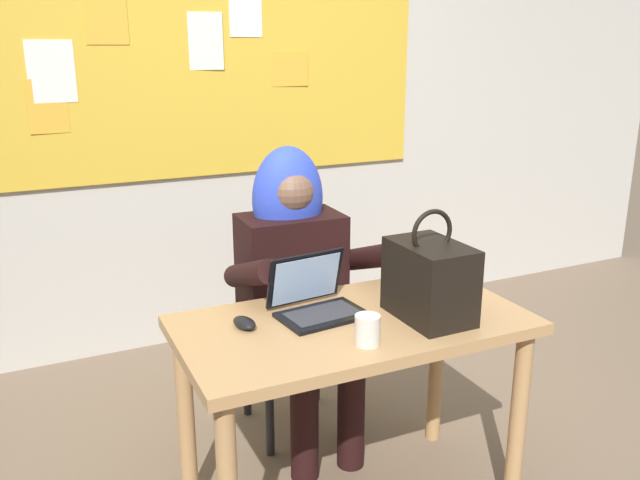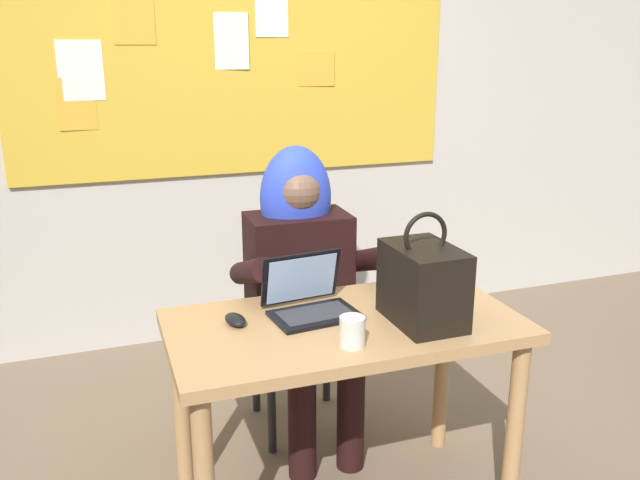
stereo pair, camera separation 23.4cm
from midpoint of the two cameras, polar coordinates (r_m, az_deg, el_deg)
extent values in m
cube|color=beige|center=(3.73, -5.33, 12.34)|extent=(6.65, 0.10, 2.74)
cube|color=gold|center=(3.66, -5.15, 15.07)|extent=(2.40, 0.02, 1.20)
cube|color=white|center=(3.53, -18.12, 13.69)|extent=(0.22, 0.01, 0.29)
cube|color=gold|center=(3.79, 1.45, 14.52)|extent=(0.22, 0.01, 0.19)
cube|color=white|center=(3.71, -2.29, 19.30)|extent=(0.18, 0.01, 0.29)
cube|color=gold|center=(3.55, -13.85, 17.84)|extent=(0.20, 0.00, 0.23)
cube|color=white|center=(3.64, -5.90, 16.67)|extent=(0.20, 0.01, 0.29)
cube|color=gold|center=(3.53, -18.42, 11.03)|extent=(0.18, 0.01, 0.26)
cube|color=tan|center=(2.25, 5.17, -7.45)|extent=(1.19, 0.64, 0.04)
cylinder|color=tan|center=(2.49, 19.10, -15.57)|extent=(0.06, 0.06, 0.71)
cylinder|color=tan|center=(2.50, -9.11, -14.64)|extent=(0.06, 0.06, 0.71)
cylinder|color=tan|center=(2.84, 12.84, -10.82)|extent=(0.06, 0.06, 0.71)
cube|color=black|center=(2.88, 0.66, -8.39)|extent=(0.45, 0.45, 0.04)
cube|color=black|center=(2.96, -0.41, -2.59)|extent=(0.38, 0.06, 0.45)
cylinder|color=#262628|center=(2.89, 4.97, -13.32)|extent=(0.04, 0.04, 0.40)
cylinder|color=#262628|center=(2.80, -1.74, -14.34)|extent=(0.04, 0.04, 0.40)
cylinder|color=#262628|center=(3.17, 2.71, -10.42)|extent=(0.04, 0.04, 0.40)
cylinder|color=#262628|center=(3.09, -3.38, -11.22)|extent=(0.04, 0.04, 0.40)
cylinder|color=black|center=(2.71, 5.21, -15.00)|extent=(0.11, 0.11, 0.44)
cylinder|color=black|center=(2.65, 1.07, -15.75)|extent=(0.11, 0.11, 0.44)
cylinder|color=black|center=(2.73, 3.95, -8.74)|extent=(0.16, 0.43, 0.15)
cylinder|color=black|center=(2.67, -0.10, -9.33)|extent=(0.16, 0.43, 0.15)
cube|color=black|center=(2.79, 0.53, -3.00)|extent=(0.43, 0.27, 0.52)
cylinder|color=black|center=(2.64, 7.28, -1.66)|extent=(0.11, 0.47, 0.24)
cylinder|color=black|center=(2.48, -3.26, -2.79)|extent=(0.11, 0.47, 0.24)
sphere|color=brown|center=(2.69, 0.55, 4.24)|extent=(0.20, 0.20, 0.20)
ellipsoid|color=blue|center=(2.73, 0.35, 3.54)|extent=(0.31, 0.23, 0.44)
cube|color=black|center=(2.26, 2.56, -6.56)|extent=(0.31, 0.22, 0.01)
cube|color=#333338|center=(2.25, 2.57, -6.37)|extent=(0.26, 0.16, 0.00)
cube|color=black|center=(2.32, 1.22, -3.27)|extent=(0.29, 0.08, 0.19)
cube|color=#99B7E0|center=(2.31, 1.33, -3.39)|extent=(0.26, 0.07, 0.16)
ellipsoid|color=black|center=(2.20, -4.29, -6.92)|extent=(0.08, 0.11, 0.03)
cube|color=black|center=(2.22, 11.87, -3.85)|extent=(0.20, 0.30, 0.26)
torus|color=black|center=(2.17, 12.13, 0.36)|extent=(0.16, 0.02, 0.16)
cylinder|color=silver|center=(2.05, 6.10, -7.91)|extent=(0.08, 0.08, 0.09)
camera|label=1|loc=(0.12, -87.25, 0.81)|focal=37.16mm
camera|label=2|loc=(0.12, 92.75, -0.81)|focal=37.16mm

